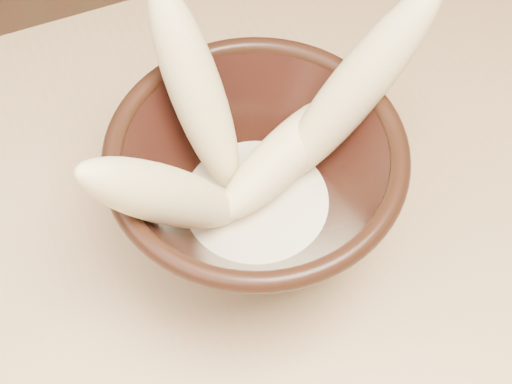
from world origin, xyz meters
TOP-DOWN VIEW (x-y plane):
  - bowl at (0.11, 0.08)m, footprint 0.23×0.23m
  - milk_puddle at (0.11, 0.08)m, footprint 0.13×0.13m
  - banana_upright at (0.09, 0.15)m, footprint 0.06×0.14m
  - banana_left at (0.03, 0.07)m, footprint 0.15×0.06m
  - banana_right at (0.20, 0.10)m, footprint 0.17×0.06m
  - banana_across at (0.14, 0.10)m, footprint 0.16×0.10m

SIDE VIEW (x-z plane):
  - milk_puddle at x=0.11m, z-range 0.78..0.80m
  - bowl at x=0.11m, z-range 0.76..0.88m
  - banana_across at x=0.14m, z-range 0.80..0.85m
  - banana_left at x=0.03m, z-range 0.78..0.95m
  - banana_upright at x=0.09m, z-range 0.79..0.96m
  - banana_right at x=0.20m, z-range 0.78..0.96m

